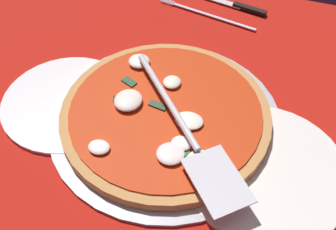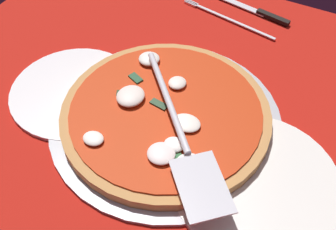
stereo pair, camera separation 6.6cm
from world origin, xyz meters
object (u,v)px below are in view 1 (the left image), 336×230
at_px(pizza, 167,115).
at_px(pizza_server, 190,134).
at_px(dinner_plate_left, 68,102).
at_px(place_setting_far, 221,11).
at_px(dinner_plate_right, 264,168).

distance_m(pizza, pizza_server, 0.07).
relative_size(dinner_plate_left, pizza, 0.66).
height_order(pizza, place_setting_far, pizza).
xyz_separation_m(dinner_plate_right, pizza_server, (-0.11, -0.01, 0.04)).
bearing_deg(place_setting_far, pizza, 99.05).
height_order(pizza_server, place_setting_far, pizza_server).
xyz_separation_m(pizza, place_setting_far, (0.01, 0.32, -0.02)).
bearing_deg(dinner_plate_left, pizza, 4.95).
relative_size(dinner_plate_left, pizza_server, 0.86).
relative_size(pizza, pizza_server, 1.31).
bearing_deg(pizza, pizza_server, -42.87).
relative_size(pizza, place_setting_far, 1.47).
distance_m(pizza, place_setting_far, 0.32).
bearing_deg(pizza, dinner_plate_left, -175.05).
bearing_deg(place_setting_far, dinner_plate_right, 123.54).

